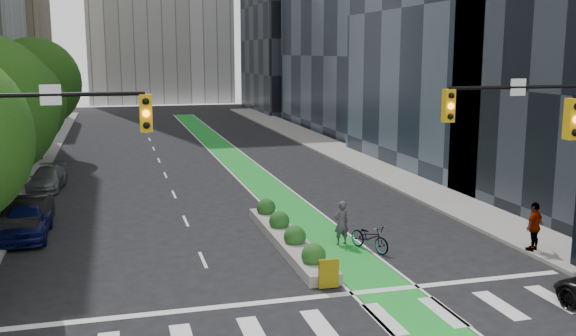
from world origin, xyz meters
TOP-DOWN VIEW (x-y plane):
  - ground at (0.00, 0.00)m, footprint 160.00×160.00m
  - sidewalk_left at (-11.80, 25.00)m, footprint 3.60×90.00m
  - sidewalk_right at (11.80, 25.00)m, footprint 3.60×90.00m
  - bike_lane_paint at (3.00, 30.00)m, footprint 2.20×70.00m
  - building_dark_end at (20.00, 68.00)m, footprint 14.00×18.00m
  - tree_midfar at (-11.00, 22.00)m, footprint 5.60×5.60m
  - tree_far at (-11.00, 32.00)m, footprint 6.60×6.60m
  - signal_right at (8.67, 0.47)m, footprint 5.82×0.51m
  - median_planter at (1.20, 7.04)m, footprint 1.20×10.26m
  - bicycle at (4.20, 5.45)m, footprint 1.46×2.19m
  - cyclist at (3.35, 6.50)m, footprint 0.76×0.58m
  - parked_car_left_near at (-9.41, 11.00)m, footprint 1.86×4.61m
  - parked_car_left_mid at (-9.50, 11.58)m, footprint 2.01×4.98m
  - parked_car_left_far at (-9.50, 21.34)m, footprint 2.18×4.54m
  - pedestrian_far at (10.30, 3.31)m, footprint 1.24×0.95m

SIDE VIEW (x-z plane):
  - ground at x=0.00m, z-range 0.00..0.00m
  - bike_lane_paint at x=3.00m, z-range 0.00..0.01m
  - sidewalk_left at x=-11.80m, z-range 0.00..0.15m
  - sidewalk_right at x=11.80m, z-range 0.00..0.15m
  - median_planter at x=1.20m, z-range -0.18..0.92m
  - bicycle at x=4.20m, z-range 0.00..1.09m
  - parked_car_left_far at x=-9.50m, z-range 0.00..1.27m
  - parked_car_left_near at x=-9.41m, z-range 0.00..1.57m
  - parked_car_left_mid at x=-9.50m, z-range 0.00..1.61m
  - cyclist at x=3.35m, z-range 0.00..1.87m
  - pedestrian_far at x=10.30m, z-range 0.15..2.12m
  - signal_right at x=8.67m, z-range 1.20..8.40m
  - tree_midfar at x=-11.00m, z-range 1.07..8.83m
  - tree_far at x=-11.00m, z-range 1.19..10.20m
  - building_dark_end at x=20.00m, z-range 0.00..28.00m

